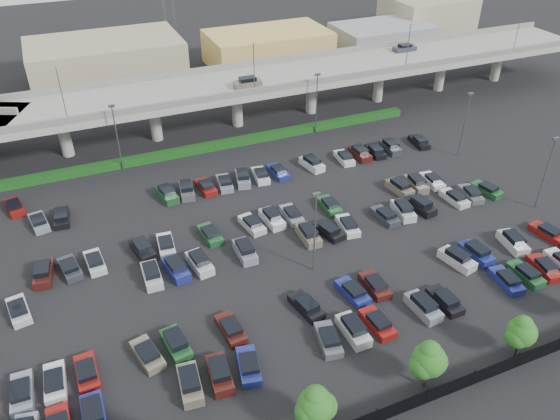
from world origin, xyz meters
The scene contains 8 objects.
ground centered at (0.00, 0.00, 0.00)m, with size 280.00×280.00×0.00m, color black.
overpass centered at (-0.21, 32.00, 6.97)m, with size 150.00×13.00×15.80m.
hedge centered at (0.00, 25.00, 0.55)m, with size 66.00×1.60×1.10m, color #113910.
fence centered at (-0.05, -28.00, 0.90)m, with size 70.00×0.10×2.00m.
tree_row centered at (0.70, -26.53, 3.52)m, with size 65.07×3.66×5.94m.
parked_cars centered at (-0.27, -3.50, 0.63)m, with size 63.17×41.67×1.67m.
light_poles centered at (-4.13, 2.00, 6.24)m, with size 66.90×48.38×10.30m.
distant_buildings centered at (12.38, 61.81, 3.74)m, with size 138.00×24.00×9.00m.
Camera 1 is at (-22.29, -50.63, 40.22)m, focal length 35.00 mm.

